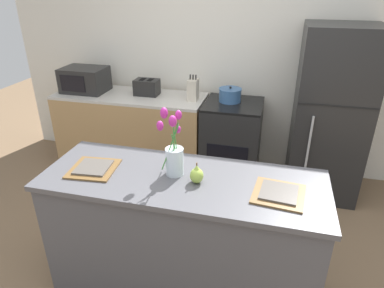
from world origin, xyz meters
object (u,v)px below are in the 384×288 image
(pear_figurine, at_px, (197,175))
(plate_setting_right, at_px, (279,193))
(microwave, at_px, (85,80))
(stove_range, at_px, (231,142))
(plate_setting_left, at_px, (94,168))
(flower_vase, at_px, (174,153))
(knife_block, at_px, (193,90))
(refrigerator, at_px, (330,115))
(toaster, at_px, (147,87))
(cooking_pot, at_px, (230,95))

(pear_figurine, bearing_deg, plate_setting_right, -1.59)
(microwave, bearing_deg, stove_range, 0.02)
(pear_figurine, height_order, plate_setting_left, pear_figurine)
(flower_vase, height_order, knife_block, flower_vase)
(refrigerator, height_order, plate_setting_left, refrigerator)
(refrigerator, relative_size, toaster, 6.07)
(pear_figurine, bearing_deg, plate_setting_left, -178.87)
(flower_vase, height_order, toaster, flower_vase)
(pear_figurine, xyz_separation_m, cooking_pot, (-0.05, 1.67, -0.02))
(stove_range, bearing_deg, toaster, 177.10)
(toaster, relative_size, knife_block, 1.04)
(plate_setting_left, bearing_deg, knife_block, 80.99)
(plate_setting_right, xyz_separation_m, microwave, (-2.18, 1.64, 0.09))
(flower_vase, xyz_separation_m, plate_setting_left, (-0.53, -0.08, -0.14))
(refrigerator, relative_size, plate_setting_left, 5.38)
(plate_setting_right, height_order, knife_block, knife_block)
(cooking_pot, bearing_deg, flower_vase, -94.19)
(stove_range, bearing_deg, knife_block, 179.97)
(stove_range, xyz_separation_m, microwave, (-1.69, -0.00, 0.58))
(plate_setting_left, relative_size, knife_block, 1.17)
(stove_range, relative_size, flower_vase, 2.06)
(refrigerator, bearing_deg, microwave, -179.97)
(plate_setting_right, relative_size, cooking_pot, 1.34)
(knife_block, bearing_deg, plate_setting_left, -99.01)
(flower_vase, distance_m, knife_block, 1.59)
(refrigerator, bearing_deg, flower_vase, -125.47)
(flower_vase, bearing_deg, plate_setting_left, -171.64)
(toaster, bearing_deg, stove_range, -2.90)
(plate_setting_right, relative_size, toaster, 1.13)
(toaster, bearing_deg, pear_figurine, -59.97)
(stove_range, xyz_separation_m, flower_vase, (-0.16, -1.56, 0.62))
(pear_figurine, distance_m, cooking_pot, 1.67)
(refrigerator, distance_m, knife_block, 1.39)
(refrigerator, distance_m, flower_vase, 1.93)
(flower_vase, xyz_separation_m, cooking_pot, (0.12, 1.61, -0.11))
(plate_setting_left, xyz_separation_m, plate_setting_right, (1.18, 0.00, 0.00))
(knife_block, bearing_deg, stove_range, -0.03)
(pear_figurine, bearing_deg, microwave, 136.13)
(toaster, bearing_deg, knife_block, -5.20)
(plate_setting_left, bearing_deg, pear_figurine, 1.13)
(pear_figurine, relative_size, cooking_pot, 0.58)
(flower_vase, xyz_separation_m, plate_setting_right, (0.66, -0.08, -0.14))
(plate_setting_left, xyz_separation_m, microwave, (-1.00, 1.64, 0.09))
(stove_range, distance_m, microwave, 1.79)
(microwave, relative_size, knife_block, 1.78)
(plate_setting_left, xyz_separation_m, toaster, (-0.28, 1.69, 0.05))
(toaster, bearing_deg, plate_setting_left, -80.72)
(cooking_pot, bearing_deg, pear_figurine, -88.40)
(stove_range, xyz_separation_m, cooking_pot, (-0.05, 0.05, 0.52))
(toaster, distance_m, cooking_pot, 0.92)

